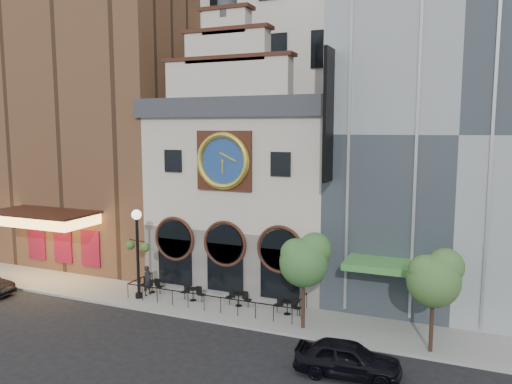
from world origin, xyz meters
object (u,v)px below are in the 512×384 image
at_px(tree_left, 305,259).
at_px(bistro_2, 239,298).
at_px(bistro_0, 152,285).
at_px(pedestrian, 148,281).
at_px(lamppost, 137,244).
at_px(tree_right, 435,277).
at_px(bistro_3, 287,306).
at_px(car_right, 348,358).
at_px(bistro_1, 193,293).

bearing_deg(tree_left, bistro_2, 160.79).
relative_size(bistro_0, pedestrian, 0.85).
height_order(bistro_0, lamppost, lamppost).
height_order(lamppost, tree_left, lamppost).
bearing_deg(bistro_2, tree_right, -9.86).
distance_m(lamppost, tree_right, 17.06).
bearing_deg(bistro_3, tree_right, -12.67).
bearing_deg(car_right, bistro_2, 49.98).
distance_m(bistro_0, lamppost, 3.15).
relative_size(lamppost, tree_left, 1.09).
relative_size(bistro_0, bistro_2, 1.00).
distance_m(bistro_0, bistro_2, 6.08).
xyz_separation_m(bistro_0, bistro_1, (3.16, -0.29, 0.00)).
xyz_separation_m(bistro_2, pedestrian, (-6.02, -0.47, 0.47)).
relative_size(bistro_0, bistro_1, 1.00).
xyz_separation_m(bistro_3, tree_right, (7.75, -1.74, 3.12)).
height_order(lamppost, tree_right, lamppost).
xyz_separation_m(bistro_2, car_right, (7.65, -5.44, 0.15)).
height_order(bistro_3, lamppost, lamppost).
distance_m(car_right, tree_right, 5.61).
bearing_deg(car_right, tree_right, -46.22).
bearing_deg(lamppost, car_right, -10.31).
distance_m(bistro_0, bistro_3, 9.14).
bearing_deg(tree_left, tree_right, -2.86).
distance_m(bistro_2, pedestrian, 6.05).
relative_size(bistro_2, tree_left, 0.31).
height_order(bistro_2, pedestrian, pedestrian).
relative_size(bistro_2, tree_right, 0.32).
bearing_deg(bistro_3, bistro_0, 178.84).
relative_size(bistro_1, pedestrian, 0.85).
distance_m(bistro_2, lamppost, 6.98).
relative_size(bistro_3, pedestrian, 0.85).
bearing_deg(bistro_2, pedestrian, -175.58).
bearing_deg(bistro_3, bistro_1, -179.00).
xyz_separation_m(bistro_1, bistro_3, (5.98, 0.10, 0.00)).
height_order(bistro_0, car_right, car_right).
bearing_deg(lamppost, tree_left, 4.59).
relative_size(bistro_0, bistro_3, 1.00).
bearing_deg(bistro_0, pedestrian, -82.76).
bearing_deg(lamppost, tree_right, 4.43).
height_order(bistro_0, bistro_3, same).
bearing_deg(bistro_0, bistro_3, -1.16).
height_order(bistro_0, pedestrian, pedestrian).
relative_size(bistro_0, tree_right, 0.32).
distance_m(pedestrian, tree_left, 10.92).
distance_m(bistro_3, lamppost, 9.79).
distance_m(bistro_1, bistro_2, 2.94).
bearing_deg(pedestrian, lamppost, 167.49).
distance_m(bistro_3, car_right, 7.02).
bearing_deg(car_right, lamppost, 68.07).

